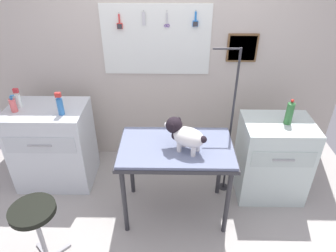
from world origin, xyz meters
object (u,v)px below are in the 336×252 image
stool (35,219)px  detangler_spray (13,105)px  grooming_table (176,153)px  counter_left (53,145)px  cabinet_right (272,159)px  grooming_arm (229,132)px  dog (184,134)px  soda_bottle (290,113)px

stool → detangler_spray: detangler_spray is taller
grooming_table → counter_left: (-1.33, 0.47, -0.27)m
grooming_table → detangler_spray: bearing=165.8°
cabinet_right → detangler_spray: (-2.61, 0.10, 0.56)m
grooming_table → detangler_spray: size_ratio=5.80×
grooming_arm → detangler_spray: (-2.14, 0.07, 0.25)m
grooming_arm → dog: grooming_arm is taller
counter_left → soda_bottle: soda_bottle is taller
grooming_arm → detangler_spray: bearing=178.2°
stool → soda_bottle: 2.40m
grooming_arm → counter_left: 1.89m
grooming_arm → stool: bearing=-150.3°
counter_left → dog: bearing=-20.4°
grooming_table → cabinet_right: size_ratio=1.20×
grooming_arm → soda_bottle: (0.53, -0.04, 0.25)m
cabinet_right → stool: cabinet_right is taller
dog → detangler_spray: (-1.67, 0.46, 0.03)m
detangler_spray → grooming_arm: bearing=-1.8°
cabinet_right → soda_bottle: soda_bottle is taller
dog → detangler_spray: 1.73m
grooming_table → counter_left: size_ratio=1.14×
grooming_arm → cabinet_right: (0.47, -0.03, -0.31)m
grooming_table → detangler_spray: detangler_spray is taller
grooming_table → cabinet_right: (1.00, 0.31, -0.29)m
dog → detangler_spray: dog is taller
dog → detangler_spray: bearing=164.7°
grooming_arm → dog: 0.65m
grooming_table → detangler_spray: (-1.61, 0.41, 0.26)m
detangler_spray → soda_bottle: (2.67, -0.11, -0.00)m
grooming_table → soda_bottle: (1.07, 0.30, 0.26)m
stool → soda_bottle: size_ratio=2.50×
stool → cabinet_right: bearing=23.2°
dog → stool: size_ratio=0.61×
counter_left → stool: bearing=-78.1°
counter_left → soda_bottle: bearing=-4.1°
grooming_arm → dog: size_ratio=4.11×
stool → detangler_spray: bearing=116.3°
grooming_table → counter_left: 1.44m
dog → cabinet_right: 1.14m
grooming_table → cabinet_right: cabinet_right is taller
grooming_arm → dog: bearing=-140.3°
detangler_spray → grooming_table: bearing=-14.2°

